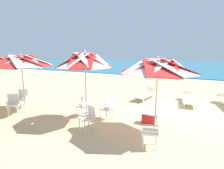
{
  "coord_description": "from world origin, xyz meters",
  "views": [
    {
      "loc": [
        0.89,
        -8.54,
        2.63
      ],
      "look_at": [
        -3.15,
        -0.51,
        1.0
      ],
      "focal_mm": 29.26,
      "sensor_mm": 36.0,
      "label": 1
    }
  ],
  "objects": [
    {
      "name": "surf_foam",
      "position": [
        0.0,
        10.2,
        0.01
      ],
      "size": [
        80.0,
        0.7,
        0.01
      ],
      "primitive_type": "cube",
      "color": "white",
      "rests_on": "ground"
    },
    {
      "name": "cooler_box",
      "position": [
        -0.77,
        -2.19,
        0.2
      ],
      "size": [
        0.5,
        0.34,
        0.4
      ],
      "color": "red",
      "rests_on": "ground"
    },
    {
      "name": "plastic_chair_5",
      "position": [
        -6.59,
        -3.0,
        0.5
      ],
      "size": [
        0.62,
        0.63,
        0.87
      ],
      "color": "white",
      "rests_on": "ground"
    },
    {
      "name": "plastic_chair_3",
      "position": [
        -3.35,
        -2.67,
        0.5
      ],
      "size": [
        0.57,
        0.55,
        0.87
      ],
      "color": "white",
      "rests_on": "ground"
    },
    {
      "name": "beach_umbrella_0",
      "position": [
        -0.37,
        -2.94,
        2.16
      ],
      "size": [
        2.4,
        2.4,
        2.49
      ],
      "color": "silver",
      "rests_on": "ground"
    },
    {
      "name": "beach_umbrella_2",
      "position": [
        -5.91,
        -3.43,
        2.22
      ],
      "size": [
        2.49,
        2.49,
        2.56
      ],
      "color": "silver",
      "rests_on": "ground"
    },
    {
      "name": "plastic_chair_0",
      "position": [
        -0.22,
        -3.84,
        0.5
      ],
      "size": [
        0.56,
        0.54,
        0.87
      ],
      "color": "white",
      "rests_on": "ground"
    },
    {
      "name": "sun_lounger_1",
      "position": [
        0.35,
        1.3,
        0.28
      ],
      "size": [
        0.91,
        2.21,
        0.62
      ],
      "color": "white",
      "rests_on": "ground"
    },
    {
      "name": "sun_lounger_2",
      "position": [
        -1.9,
        1.28,
        0.28
      ],
      "size": [
        0.95,
        2.22,
        0.62
      ],
      "color": "white",
      "rests_on": "ground"
    },
    {
      "name": "plastic_chair_1",
      "position": [
        -2.44,
        -3.7,
        0.5
      ],
      "size": [
        0.59,
        0.61,
        0.87
      ],
      "color": "white",
      "rests_on": "ground"
    },
    {
      "name": "plastic_chair_2",
      "position": [
        -2.3,
        -2.57,
        0.5
      ],
      "size": [
        0.59,
        0.56,
        0.87
      ],
      "color": "white",
      "rests_on": "ground"
    },
    {
      "name": "ground_plane",
      "position": [
        0.0,
        0.0,
        0.0
      ],
      "size": [
        80.0,
        80.0,
        0.0
      ],
      "primitive_type": "plane",
      "color": "#D3B784"
    },
    {
      "name": "sea",
      "position": [
        0.0,
        28.5,
        0.05
      ],
      "size": [
        80.0,
        36.0,
        0.1
      ],
      "primitive_type": "cube",
      "color": "teal",
      "rests_on": "ground"
    },
    {
      "name": "beach_umbrella_1",
      "position": [
        -2.93,
        -3.1,
        2.29
      ],
      "size": [
        2.07,
        2.07,
        2.69
      ],
      "color": "silver",
      "rests_on": "ground"
    },
    {
      "name": "plastic_chair_4",
      "position": [
        -6.18,
        -3.79,
        0.5
      ],
      "size": [
        0.63,
        0.63,
        0.87
      ],
      "color": "white",
      "rests_on": "ground"
    }
  ]
}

